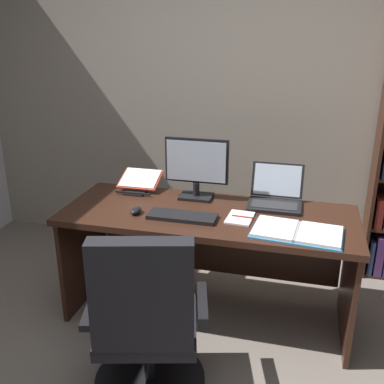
# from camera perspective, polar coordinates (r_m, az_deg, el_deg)

# --- Properties ---
(wall_back) EXTENTS (5.32, 0.12, 2.80)m
(wall_back) POSITION_cam_1_polar(r_m,az_deg,el_deg) (3.66, 7.78, 13.28)
(wall_back) COLOR #A89E8E
(wall_back) RESTS_ON ground
(desk) EXTENTS (1.84, 0.72, 0.75)m
(desk) POSITION_cam_1_polar(r_m,az_deg,el_deg) (2.95, 2.38, -5.63)
(desk) COLOR #381E14
(desk) RESTS_ON ground
(office_chair) EXTENTS (0.69, 0.60, 0.97)m
(office_chair) POSITION_cam_1_polar(r_m,az_deg,el_deg) (2.34, -5.87, -17.36)
(office_chair) COLOR black
(office_chair) RESTS_ON ground
(monitor) EXTENTS (0.43, 0.16, 0.41)m
(monitor) POSITION_cam_1_polar(r_m,az_deg,el_deg) (2.96, 0.57, 2.95)
(monitor) COLOR black
(monitor) RESTS_ON desk
(laptop) EXTENTS (0.34, 0.33, 0.24)m
(laptop) POSITION_cam_1_polar(r_m,az_deg,el_deg) (2.95, 10.65, -0.61)
(laptop) COLOR black
(laptop) RESTS_ON desk
(keyboard) EXTENTS (0.42, 0.15, 0.02)m
(keyboard) POSITION_cam_1_polar(r_m,az_deg,el_deg) (2.70, -1.27, -3.15)
(keyboard) COLOR black
(keyboard) RESTS_ON desk
(computer_mouse) EXTENTS (0.06, 0.10, 0.04)m
(computer_mouse) POSITION_cam_1_polar(r_m,az_deg,el_deg) (2.79, -7.22, -2.36)
(computer_mouse) COLOR black
(computer_mouse) RESTS_ON desk
(reading_stand_with_book) EXTENTS (0.29, 0.28, 0.12)m
(reading_stand_with_book) POSITION_cam_1_polar(r_m,az_deg,el_deg) (3.19, -6.77, 1.40)
(reading_stand_with_book) COLOR black
(reading_stand_with_book) RESTS_ON desk
(open_binder) EXTENTS (0.53, 0.35, 0.02)m
(open_binder) POSITION_cam_1_polar(r_m,az_deg,el_deg) (2.57, 13.34, -5.00)
(open_binder) COLOR #2D84C6
(open_binder) RESTS_ON desk
(notepad) EXTENTS (0.16, 0.22, 0.01)m
(notepad) POSITION_cam_1_polar(r_m,az_deg,el_deg) (2.72, 6.17, -3.30)
(notepad) COLOR white
(notepad) RESTS_ON desk
(pen) EXTENTS (0.14, 0.02, 0.01)m
(pen) POSITION_cam_1_polar(r_m,az_deg,el_deg) (2.71, 6.60, -3.17)
(pen) COLOR maroon
(pen) RESTS_ON notepad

